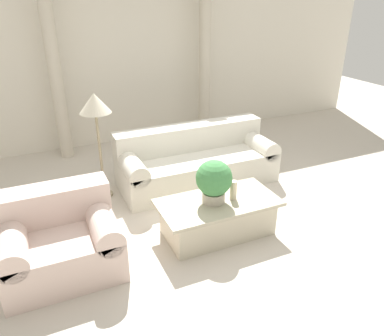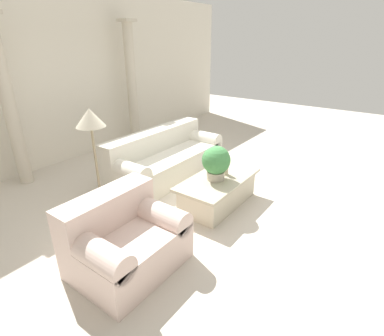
{
  "view_description": "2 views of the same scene",
  "coord_description": "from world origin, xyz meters",
  "views": [
    {
      "loc": [
        -1.8,
        -3.58,
        2.55
      ],
      "look_at": [
        -0.18,
        0.07,
        0.67
      ],
      "focal_mm": 35.0,
      "sensor_mm": 36.0,
      "label": 1
    },
    {
      "loc": [
        -3.43,
        -2.37,
        2.27
      ],
      "look_at": [
        -0.2,
        -0.01,
        0.54
      ],
      "focal_mm": 28.0,
      "sensor_mm": 36.0,
      "label": 2
    }
  ],
  "objects": [
    {
      "name": "potted_plant",
      "position": [
        -0.1,
        -0.36,
        0.69
      ],
      "size": [
        0.4,
        0.4,
        0.5
      ],
      "color": "#B2A893",
      "rests_on": "coffee_table"
    },
    {
      "name": "column_right",
      "position": [
        1.25,
        2.7,
        1.36
      ],
      "size": [
        0.3,
        0.3,
        2.66
      ],
      "color": "beige",
      "rests_on": "ground_plane"
    },
    {
      "name": "column_left",
      "position": [
        -1.35,
        2.7,
        1.36
      ],
      "size": [
        0.3,
        0.3,
        2.66
      ],
      "color": "beige",
      "rests_on": "ground_plane"
    },
    {
      "name": "ground_plane",
      "position": [
        0.0,
        0.0,
        0.0
      ],
      "size": [
        16.0,
        16.0,
        0.0
      ],
      "primitive_type": "plane",
      "color": "beige"
    },
    {
      "name": "coffee_table",
      "position": [
        -0.05,
        -0.37,
        0.22
      ],
      "size": [
        1.37,
        0.69,
        0.42
      ],
      "color": "beige",
      "rests_on": "ground_plane"
    },
    {
      "name": "pillar_candle",
      "position": [
        0.13,
        -0.38,
        0.53
      ],
      "size": [
        0.08,
        0.08,
        0.22
      ],
      "color": "beige",
      "rests_on": "coffee_table"
    },
    {
      "name": "sofa_long",
      "position": [
        0.27,
        0.93,
        0.33
      ],
      "size": [
        2.25,
        0.89,
        0.81
      ],
      "color": "beige",
      "rests_on": "ground_plane"
    },
    {
      "name": "wall_back",
      "position": [
        0.0,
        3.09,
        1.6
      ],
      "size": [
        10.0,
        0.06,
        3.2
      ],
      "color": "silver",
      "rests_on": "ground_plane"
    },
    {
      "name": "loveseat",
      "position": [
        -1.76,
        -0.26,
        0.34
      ],
      "size": [
        1.11,
        0.89,
        0.81
      ],
      "color": "beige",
      "rests_on": "ground_plane"
    },
    {
      "name": "floor_lamp",
      "position": [
        -1.06,
        1.06,
        1.24
      ],
      "size": [
        0.4,
        0.4,
        1.43
      ],
      "color": "gray",
      "rests_on": "ground_plane"
    }
  ]
}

